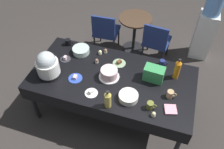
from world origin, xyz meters
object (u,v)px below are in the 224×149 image
(dessert_plate_sage, at_px, (119,63))
(dessert_plate_white, at_px, (91,93))
(ceramic_snack_bowl, at_px, (128,97))
(dessert_plate_charcoal, at_px, (65,59))
(coffee_mug_olive, at_px, (150,105))
(soda_carton, at_px, (154,74))
(potluck_table, at_px, (112,80))
(cupcake_lemon, at_px, (105,51))
(cupcake_rose, at_px, (154,114))
(coffee_mug_black, at_px, (68,42))
(slow_cooker, at_px, (47,65))
(maroon_chair_left, at_px, (106,30))
(cupcake_cocoa, at_px, (97,61))
(maroon_chair_right, at_px, (156,40))
(glass_salad_bowl, at_px, (81,50))
(soda_bottle_ginger_ale, at_px, (108,99))
(coffee_mug_navy, at_px, (162,63))
(soda_bottle_orange_juice, at_px, (177,69))
(dessert_plate_cobalt, at_px, (75,78))
(round_cafe_table, at_px, (135,28))
(cupcake_berry, at_px, (100,52))
(water_cooler, at_px, (205,29))
(coffee_mug_tan, at_px, (170,94))
(frosted_layer_cake, at_px, (109,74))

(dessert_plate_sage, bearing_deg, dessert_plate_white, -105.93)
(ceramic_snack_bowl, distance_m, dessert_plate_charcoal, 1.12)
(coffee_mug_olive, bearing_deg, soda_carton, 96.59)
(potluck_table, height_order, cupcake_lemon, cupcake_lemon)
(cupcake_rose, xyz_separation_m, coffee_mug_black, (-1.49, 0.87, 0.02))
(slow_cooker, xyz_separation_m, dessert_plate_sage, (0.83, 0.49, -0.16))
(maroon_chair_left, bearing_deg, cupcake_cocoa, -76.97)
(maroon_chair_right, bearing_deg, dessert_plate_white, -108.68)
(glass_salad_bowl, xyz_separation_m, soda_bottle_ginger_ale, (0.69, -0.79, 0.08))
(cupcake_lemon, height_order, coffee_mug_navy, coffee_mug_navy)
(soda_bottle_ginger_ale, bearing_deg, coffee_mug_black, 136.42)
(cupcake_rose, xyz_separation_m, soda_bottle_orange_juice, (0.16, 0.70, 0.12))
(dessert_plate_cobalt, relative_size, round_cafe_table, 0.26)
(cupcake_berry, bearing_deg, dessert_plate_sage, -18.13)
(cupcake_lemon, distance_m, round_cafe_table, 1.13)
(soda_bottle_orange_juice, xyz_separation_m, round_cafe_table, (-0.85, 1.26, -0.40))
(water_cooler, bearing_deg, cupcake_lemon, -137.25)
(dessert_plate_cobalt, bearing_deg, glass_salad_bowl, 104.63)
(coffee_mug_tan, bearing_deg, slow_cooker, -175.78)
(soda_bottle_ginger_ale, distance_m, coffee_mug_navy, 1.03)
(dessert_plate_cobalt, distance_m, cupcake_rose, 1.13)
(dessert_plate_cobalt, xyz_separation_m, cupcake_rose, (1.10, -0.26, 0.02))
(coffee_mug_black, bearing_deg, potluck_table, -27.48)
(coffee_mug_navy, bearing_deg, cupcake_lemon, -179.79)
(slow_cooker, relative_size, soda_bottle_ginger_ale, 1.39)
(water_cooler, bearing_deg, cupcake_rose, -103.67)
(soda_carton, bearing_deg, frosted_layer_cake, -161.23)
(soda_bottle_ginger_ale, height_order, water_cooler, water_cooler)
(dessert_plate_charcoal, height_order, coffee_mug_navy, coffee_mug_navy)
(cupcake_berry, distance_m, coffee_mug_tan, 1.19)
(coffee_mug_olive, bearing_deg, round_cafe_table, 108.87)
(glass_salad_bowl, height_order, cupcake_berry, glass_salad_bowl)
(round_cafe_table, bearing_deg, dessert_plate_white, -93.45)
(frosted_layer_cake, height_order, round_cafe_table, frosted_layer_cake)
(dessert_plate_charcoal, relative_size, coffee_mug_tan, 1.22)
(cupcake_berry, height_order, water_cooler, water_cooler)
(cupcake_rose, distance_m, maroon_chair_right, 1.77)
(coffee_mug_tan, xyz_separation_m, maroon_chair_right, (-0.39, 1.39, -0.31))
(cupcake_rose, bearing_deg, cupcake_lemon, 135.52)
(dessert_plate_white, relative_size, coffee_mug_navy, 1.46)
(cupcake_rose, bearing_deg, dessert_plate_sage, 131.42)
(frosted_layer_cake, height_order, soda_carton, soda_carton)
(frosted_layer_cake, xyz_separation_m, cupcake_cocoa, (-0.26, 0.21, -0.03))
(potluck_table, relative_size, slow_cooker, 5.83)
(ceramic_snack_bowl, distance_m, dessert_plate_sage, 0.63)
(soda_bottle_ginger_ale, bearing_deg, cupcake_lemon, 110.88)
(coffee_mug_olive, relative_size, round_cafe_table, 0.17)
(dessert_plate_white, height_order, maroon_chair_left, maroon_chair_left)
(coffee_mug_black, distance_m, soda_carton, 1.41)
(potluck_table, xyz_separation_m, coffee_mug_black, (-0.85, 0.44, 0.11))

